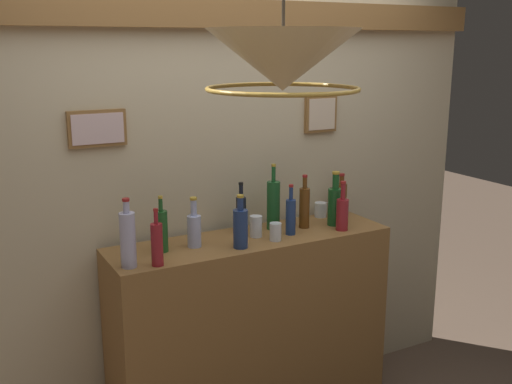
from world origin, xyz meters
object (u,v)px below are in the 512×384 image
Objects in this scene: liquor_bottle_bourbon at (194,229)px; liquor_bottle_mezcal at (273,204)px; liquor_bottle_vermouth at (304,206)px; liquor_bottle_whiskey at (342,213)px; glass_tumbler_rocks at (256,226)px; liquor_bottle_scotch at (240,227)px; pendant_lamp at (283,62)px; glass_tumbler_highball at (275,232)px; liquor_bottle_port at (291,215)px; liquor_bottle_gin at (157,244)px; liquor_bottle_sherry at (335,205)px; glass_tumbler_shot at (321,210)px; liquor_bottle_rum at (341,198)px; liquor_bottle_amaro at (162,230)px; liquor_bottle_tequila at (242,213)px; liquor_bottle_rye at (128,239)px.

liquor_bottle_mezcal is (0.48, 0.07, 0.04)m from liquor_bottle_bourbon.
liquor_bottle_vermouth is (0.64, 0.01, 0.02)m from liquor_bottle_bourbon.
glass_tumbler_rocks is at bearing 165.52° from liquor_bottle_whiskey.
liquor_bottle_scotch is 0.47× the size of pendant_lamp.
liquor_bottle_scotch is 2.90× the size of glass_tumbler_highball.
liquor_bottle_gin is at bearing -172.04° from liquor_bottle_port.
liquor_bottle_sherry reaches higher than glass_tumbler_shot.
liquor_bottle_whiskey is 0.47m from glass_tumbler_rocks.
liquor_bottle_sherry is 1.13× the size of liquor_bottle_gin.
liquor_bottle_rum is 2.21× the size of glass_tumbler_rocks.
glass_tumbler_rocks is (-0.47, 0.02, -0.06)m from liquor_bottle_sherry.
liquor_bottle_sherry is 0.81m from liquor_bottle_bourbon.
liquor_bottle_whiskey is 0.47× the size of pendant_lamp.
liquor_bottle_whiskey and liquor_bottle_port have the same top height.
glass_tumbler_shot is at bearing 22.03° from liquor_bottle_scotch.
liquor_bottle_port is (-0.45, -0.18, 0.00)m from liquor_bottle_rum.
liquor_bottle_amaro reaches higher than glass_tumbler_shot.
liquor_bottle_vermouth is at bearing 25.67° from glass_tumbler_highball.
pendant_lamp is at bearing -103.42° from liquor_bottle_scotch.
liquor_bottle_whiskey is 3.18× the size of glass_tumbler_shot.
liquor_bottle_whiskey is (0.31, -0.19, -0.04)m from liquor_bottle_mezcal.
liquor_bottle_sherry is at bearing -1.93° from liquor_bottle_amaro.
liquor_bottle_vermouth is (0.16, -0.06, -0.02)m from liquor_bottle_mezcal.
glass_tumbler_rocks is 1.17m from pendant_lamp.
liquor_bottle_sherry is at bearing -14.57° from liquor_bottle_tequila.
liquor_bottle_mezcal is 1.29× the size of liquor_bottle_amaro.
pendant_lamp reaches higher than liquor_bottle_vermouth.
liquor_bottle_vermouth reaches higher than glass_tumbler_shot.
glass_tumbler_rocks is 1.21× the size of glass_tumbler_highball.
liquor_bottle_sherry is 0.21m from liquor_bottle_rum.
liquor_bottle_gin reaches higher than liquor_bottle_bourbon.
liquor_bottle_whiskey is 0.27m from glass_tumbler_shot.
liquor_bottle_rye is at bearing -175.47° from liquor_bottle_sherry.
liquor_bottle_sherry is at bearing -135.21° from liquor_bottle_rum.
liquor_bottle_vermouth is at bearing -20.71° from liquor_bottle_mezcal.
liquor_bottle_amaro is at bearing 177.78° from liquor_bottle_bourbon.
liquor_bottle_mezcal is at bearing 8.40° from liquor_bottle_bourbon.
liquor_bottle_gin is (-1.06, -0.14, -0.01)m from liquor_bottle_sherry.
liquor_bottle_scotch is at bearing -168.78° from liquor_bottle_port.
glass_tumbler_shot is at bearing 7.68° from liquor_bottle_amaro.
liquor_bottle_amaro is 0.94× the size of liquor_bottle_vermouth.
liquor_bottle_scotch is at bearing -0.05° from liquor_bottle_rye.
liquor_bottle_whiskey is at bearing -0.13° from liquor_bottle_rye.
glass_tumbler_shot is 1.47m from pendant_lamp.
liquor_bottle_tequila is at bearing -175.89° from glass_tumbler_shot.
liquor_bottle_amaro is at bearing 178.07° from liquor_bottle_sherry.
liquor_bottle_scotch is 0.81m from liquor_bottle_rum.
liquor_bottle_mezcal is 0.37m from liquor_bottle_whiskey.
liquor_bottle_amaro reaches higher than glass_tumbler_highball.
liquor_bottle_bourbon is at bearing 93.03° from pendant_lamp.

